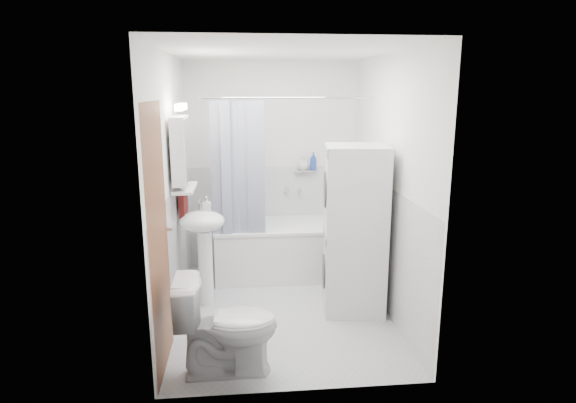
{
  "coord_description": "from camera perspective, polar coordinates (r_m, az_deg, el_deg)",
  "views": [
    {
      "loc": [
        -0.37,
        -4.29,
        2.07
      ],
      "look_at": [
        0.07,
        0.15,
        1.04
      ],
      "focal_mm": 30.0,
      "sensor_mm": 36.0,
      "label": 1
    }
  ],
  "objects": [
    {
      "name": "room_walls",
      "position": [
        4.35,
        -0.66,
        5.29
      ],
      "size": [
        2.6,
        2.6,
        2.6
      ],
      "color": "white",
      "rests_on": "ground"
    },
    {
      "name": "shelf_cup",
      "position": [
        4.61,
        -12.0,
        2.64
      ],
      "size": [
        0.1,
        0.09,
        0.1
      ],
      "primitive_type": "imported",
      "color": "gray",
      "rests_on": "shelf"
    },
    {
      "name": "soap_pump",
      "position": [
        4.69,
        -9.59,
        -1.01
      ],
      "size": [
        0.08,
        0.17,
        0.08
      ],
      "primitive_type": "imported",
      "color": "gray",
      "rests_on": "sink"
    },
    {
      "name": "tub_spout",
      "position": [
        5.7,
        1.33,
        1.38
      ],
      "size": [
        0.04,
        0.12,
        0.04
      ],
      "primitive_type": "cylinder",
      "rotation": [
        1.57,
        0.0,
        0.0
      ],
      "color": "silver",
      "rests_on": "room_walls"
    },
    {
      "name": "shampoo_a",
      "position": [
        5.64,
        1.8,
        4.39
      ],
      "size": [
        0.13,
        0.17,
        0.13
      ],
      "primitive_type": "imported",
      "color": "gray",
      "rests_on": "shower_caddy"
    },
    {
      "name": "floor",
      "position": [
        4.78,
        -0.61,
        -12.67
      ],
      "size": [
        2.6,
        2.6,
        0.0
      ],
      "primitive_type": "plane",
      "color": "#B4B5B9",
      "rests_on": "ground"
    },
    {
      "name": "shelf",
      "position": [
        4.5,
        -12.12,
        1.58
      ],
      "size": [
        0.18,
        0.54,
        0.02
      ],
      "primitive_type": "cube",
      "color": "silver",
      "rests_on": "room_walls"
    },
    {
      "name": "wainscot",
      "position": [
        4.83,
        -0.94,
        -4.73
      ],
      "size": [
        1.98,
        2.58,
        2.58
      ],
      "color": "white",
      "rests_on": "ground"
    },
    {
      "name": "curtain_rod",
      "position": [
        4.92,
        -0.04,
        12.19
      ],
      "size": [
        1.76,
        0.02,
        0.02
      ],
      "primitive_type": "cylinder",
      "rotation": [
        0.0,
        1.57,
        0.0
      ],
      "color": "silver",
      "rests_on": "room_walls"
    },
    {
      "name": "shower_caddy",
      "position": [
        5.65,
        1.86,
        3.63
      ],
      "size": [
        0.22,
        0.06,
        0.02
      ],
      "primitive_type": "cube",
      "color": "silver",
      "rests_on": "room_walls"
    },
    {
      "name": "washer_dryer",
      "position": [
        4.58,
        7.87,
        -3.3
      ],
      "size": [
        0.63,
        0.62,
        1.59
      ],
      "rotation": [
        0.0,
        0.0,
        -0.12
      ],
      "color": "white",
      "rests_on": "ground"
    },
    {
      "name": "medicine_cabinet",
      "position": [
        4.45,
        -12.53,
        6.19
      ],
      "size": [
        0.13,
        0.5,
        0.71
      ],
      "color": "white",
      "rests_on": "room_walls"
    },
    {
      "name": "shelf_bottle",
      "position": [
        4.35,
        -12.36,
        1.81
      ],
      "size": [
        0.07,
        0.18,
        0.07
      ],
      "primitive_type": "imported",
      "color": "gray",
      "rests_on": "shelf"
    },
    {
      "name": "shower_curtain",
      "position": [
        4.96,
        -5.86,
        3.43
      ],
      "size": [
        0.55,
        0.02,
        1.45
      ],
      "color": "#142047",
      "rests_on": "curtain_rod"
    },
    {
      "name": "door",
      "position": [
        3.93,
        -13.87,
        -3.17
      ],
      "size": [
        0.05,
        2.0,
        2.0
      ],
      "color": "brown",
      "rests_on": "ground"
    },
    {
      "name": "towel",
      "position": [
        4.73,
        -12.46,
        3.76
      ],
      "size": [
        0.07,
        0.36,
        0.88
      ],
      "color": "#4C1813",
      "rests_on": "room_walls"
    },
    {
      "name": "sink",
      "position": [
        4.72,
        -10.05,
        -4.04
      ],
      "size": [
        0.44,
        0.37,
        1.04
      ],
      "color": "white",
      "rests_on": "ground"
    },
    {
      "name": "toilet",
      "position": [
        3.7,
        -7.26,
        -14.4
      ],
      "size": [
        0.76,
        0.43,
        0.74
      ],
      "primitive_type": "imported",
      "rotation": [
        0.0,
        0.0,
        1.58
      ],
      "color": "white",
      "rests_on": "ground"
    },
    {
      "name": "shampoo_b",
      "position": [
        5.66,
        3.0,
        4.15
      ],
      "size": [
        0.08,
        0.21,
        0.08
      ],
      "primitive_type": "imported",
      "color": "#264198",
      "rests_on": "shower_caddy"
    },
    {
      "name": "bathtub",
      "position": [
        5.51,
        -0.36,
        -5.37
      ],
      "size": [
        1.58,
        0.75,
        0.6
      ],
      "color": "white",
      "rests_on": "ground"
    }
  ]
}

